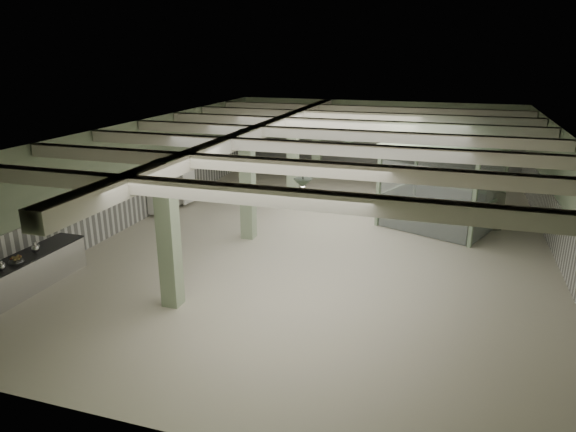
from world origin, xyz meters
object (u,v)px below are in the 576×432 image
(prep_counter, at_px, (8,282))
(guard_booth, at_px, (443,172))
(filing_cabinet, at_px, (494,210))
(walkin_cooler, at_px, (169,185))

(prep_counter, height_order, guard_booth, guard_booth)
(filing_cabinet, bearing_deg, walkin_cooler, 170.40)
(filing_cabinet, bearing_deg, guard_booth, 172.74)
(walkin_cooler, xyz_separation_m, filing_cabinet, (11.94, 1.50, -0.33))
(walkin_cooler, bearing_deg, filing_cabinet, 7.17)
(prep_counter, height_order, walkin_cooler, walkin_cooler)
(walkin_cooler, bearing_deg, prep_counter, -89.40)
(guard_booth, relative_size, filing_cabinet, 3.37)
(prep_counter, distance_m, guard_booth, 13.69)
(prep_counter, xyz_separation_m, walkin_cooler, (-0.08, 8.00, 0.54))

